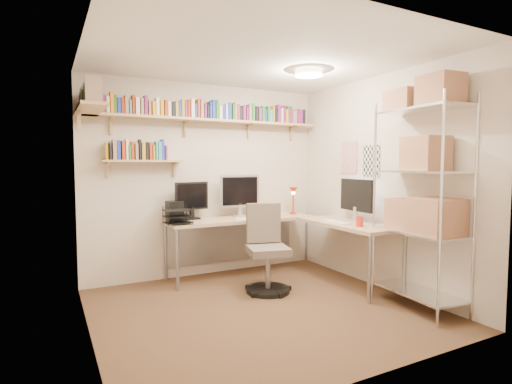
% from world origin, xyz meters
% --- Properties ---
extents(ground, '(3.20, 3.20, 0.00)m').
position_xyz_m(ground, '(0.00, 0.00, 0.00)').
color(ground, '#48341F').
rests_on(ground, ground).
extents(room_shell, '(3.24, 3.04, 2.52)m').
position_xyz_m(room_shell, '(0.00, 0.00, 1.55)').
color(room_shell, '#C4B09F').
rests_on(room_shell, ground).
extents(wall_shelves, '(3.12, 1.09, 0.80)m').
position_xyz_m(wall_shelves, '(-0.42, 1.29, 2.03)').
color(wall_shelves, tan).
rests_on(wall_shelves, ground).
extents(corner_desk, '(2.34, 1.98, 1.32)m').
position_xyz_m(corner_desk, '(0.49, 0.96, 0.75)').
color(corner_desk, tan).
rests_on(corner_desk, ground).
extents(office_chair, '(0.54, 0.55, 1.00)m').
position_xyz_m(office_chair, '(0.33, 0.48, 0.42)').
color(office_chair, black).
rests_on(office_chair, ground).
extents(wire_rack, '(0.52, 0.95, 2.30)m').
position_xyz_m(wire_rack, '(1.42, -0.76, 1.40)').
color(wire_rack, silver).
rests_on(wire_rack, ground).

